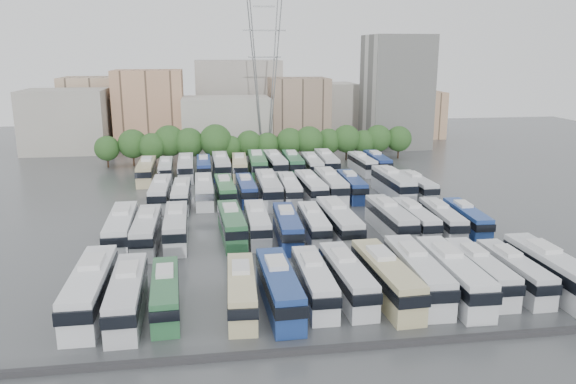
{
  "coord_description": "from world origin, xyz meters",
  "views": [
    {
      "loc": [
        -11.08,
        -70.9,
        22.53
      ],
      "look_at": [
        0.31,
        5.32,
        3.0
      ],
      "focal_mm": 35.0,
      "sensor_mm": 36.0,
      "label": 1
    }
  ],
  "objects": [
    {
      "name": "bus_r2_s5",
      "position": [
        -5.07,
        12.86,
        1.74
      ],
      "size": [
        2.71,
        11.37,
        3.55
      ],
      "rotation": [
        0.0,
        0.0,
        0.02
      ],
      "color": "navy",
      "rests_on": "ground"
    },
    {
      "name": "bus_r3_s12",
      "position": [
        18.2,
        30.06,
        1.73
      ],
      "size": [
        2.93,
        11.31,
        3.52
      ],
      "rotation": [
        0.0,
        0.0,
        0.04
      ],
      "color": "white",
      "rests_on": "ground"
    },
    {
      "name": "electricity_pylon",
      "position": [
        2.0,
        50.0,
        18.66
      ],
      "size": [
        9.0,
        6.91,
        33.83
      ],
      "color": "slate",
      "rests_on": "ground"
    },
    {
      "name": "bus_r2_s9",
      "position": [
        8.12,
        12.46,
        2.03
      ],
      "size": [
        2.89,
        13.19,
        4.14
      ],
      "rotation": [
        0.0,
        0.0,
        0.0
      ],
      "color": "silver",
      "rests_on": "ground"
    },
    {
      "name": "bus_r0_s11",
      "position": [
        14.79,
        -23.45,
        1.8
      ],
      "size": [
        2.67,
        11.71,
        3.67
      ],
      "rotation": [
        0.0,
        0.0,
        -0.01
      ],
      "color": "silver",
      "rests_on": "ground"
    },
    {
      "name": "bus_r0_s9",
      "position": [
        8.37,
        -23.57,
        2.02
      ],
      "size": [
        3.28,
        13.2,
        4.12
      ],
      "rotation": [
        0.0,
        0.0,
        -0.03
      ],
      "color": "silver",
      "rests_on": "ground"
    },
    {
      "name": "bus_r1_s2",
      "position": [
        -14.92,
        -4.99,
        1.9
      ],
      "size": [
        2.85,
        12.38,
        3.87
      ],
      "rotation": [
        0.0,
        0.0,
        0.01
      ],
      "color": "silver",
      "rests_on": "ground"
    },
    {
      "name": "bus_r1_s12",
      "position": [
        18.26,
        -6.59,
        1.76
      ],
      "size": [
        3.07,
        11.54,
        3.59
      ],
      "rotation": [
        0.0,
        0.0,
        -0.05
      ],
      "color": "silver",
      "rests_on": "ground"
    },
    {
      "name": "bus_r3_s7",
      "position": [
        1.63,
        30.85,
        2.01
      ],
      "size": [
        3.36,
        13.12,
        4.08
      ],
      "rotation": [
        0.0,
        0.0,
        0.04
      ],
      "color": "silver",
      "rests_on": "ground"
    },
    {
      "name": "bus_r1_s0",
      "position": [
        -21.27,
        -5.39,
        2.02
      ],
      "size": [
        3.15,
        13.19,
        4.12
      ],
      "rotation": [
        0.0,
        0.0,
        0.02
      ],
      "color": "silver",
      "rests_on": "ground"
    },
    {
      "name": "bus_r2_s13",
      "position": [
        21.53,
        10.81,
        1.8
      ],
      "size": [
        2.87,
        11.74,
        3.66
      ],
      "rotation": [
        0.0,
        0.0,
        0.03
      ],
      "color": "silver",
      "rests_on": "ground"
    },
    {
      "name": "bus_r3_s2",
      "position": [
        -14.7,
        30.49,
        1.94
      ],
      "size": [
        2.91,
        12.64,
        3.95
      ],
      "rotation": [
        0.0,
        0.0,
        0.01
      ],
      "color": "silver",
      "rests_on": "ground"
    },
    {
      "name": "bus_r0_s8",
      "position": [
        5.13,
        -24.15,
        2.0
      ],
      "size": [
        3.44,
        13.09,
        4.07
      ],
      "rotation": [
        0.0,
        0.0,
        0.05
      ],
      "color": "#C3B986",
      "rests_on": "ground"
    },
    {
      "name": "tree_line",
      "position": [
        -0.53,
        42.13,
        4.36
      ],
      "size": [
        65.16,
        7.89,
        8.24
      ],
      "color": "black",
      "rests_on": "ground"
    },
    {
      "name": "bus_r0_s5",
      "position": [
        -4.98,
        -24.7,
        1.92
      ],
      "size": [
        3.1,
        12.56,
        3.92
      ],
      "rotation": [
        0.0,
        0.0,
        0.03
      ],
      "color": "navy",
      "rests_on": "ground"
    },
    {
      "name": "bus_r3_s4",
      "position": [
        -8.33,
        30.5,
        2.0
      ],
      "size": [
        3.15,
        13.07,
        4.08
      ],
      "rotation": [
        0.0,
        0.0,
        0.02
      ],
      "color": "silver",
      "rests_on": "ground"
    },
    {
      "name": "bus_r0_s6",
      "position": [
        -1.58,
        -23.5,
        1.78
      ],
      "size": [
        2.55,
        11.59,
        3.63
      ],
      "rotation": [
        0.0,
        0.0,
        -0.0
      ],
      "color": "silver",
      "rests_on": "ground"
    },
    {
      "name": "apartment_tower",
      "position": [
        34.0,
        58.0,
        13.0
      ],
      "size": [
        14.0,
        14.0,
        26.0
      ],
      "primitive_type": "cube",
      "color": "silver",
      "rests_on": "ground"
    },
    {
      "name": "bus_r0_s4",
      "position": [
        -8.35,
        -24.45,
        1.77
      ],
      "size": [
        3.0,
        11.56,
        3.6
      ],
      "rotation": [
        0.0,
        0.0,
        -0.04
      ],
      "color": "#CABE8B",
      "rests_on": "ground"
    },
    {
      "name": "bus_r1_s8",
      "position": [
        4.83,
        -6.7,
        2.03
      ],
      "size": [
        3.18,
        13.26,
        4.14
      ],
      "rotation": [
        0.0,
        0.0,
        0.02
      ],
      "color": "silver",
      "rests_on": "ground"
    },
    {
      "name": "bus_r3_s5",
      "position": [
        -5.0,
        30.1,
        1.87
      ],
      "size": [
        3.18,
        12.23,
        3.8
      ],
      "rotation": [
        0.0,
        0.0,
        -0.04
      ],
      "color": "#CAB98B",
      "rests_on": "ground"
    },
    {
      "name": "bus_r2_s8",
      "position": [
        4.84,
        11.89,
        1.93
      ],
      "size": [
        3.21,
        12.61,
        3.93
      ],
      "rotation": [
        0.0,
        0.0,
        0.04
      ],
      "color": "silver",
      "rests_on": "ground"
    },
    {
      "name": "bus_r1_s7",
      "position": [
        1.79,
        -6.05,
        1.75
      ],
      "size": [
        2.67,
        11.39,
        3.56
      ],
      "rotation": [
        0.0,
        0.0,
        -0.02
      ],
      "color": "silver",
      "rests_on": "ground"
    },
    {
      "name": "bus_r3_s6",
      "position": [
        -1.69,
        30.27,
        2.09
      ],
      "size": [
        3.32,
        13.64,
        4.26
      ],
      "rotation": [
        0.0,
        0.0,
        -0.03
      ],
      "color": "#30713E",
      "rests_on": "ground"
    },
    {
      "name": "bus_r1_s13",
      "position": [
        21.61,
        -6.5,
        1.69
      ],
      "size": [
        2.92,
        11.1,
        3.45
      ],
      "rotation": [
        0.0,
        0.0,
        -0.05
      ],
      "color": "navy",
      "rests_on": "ground"
    },
    {
      "name": "parapet",
      "position": [
        0.0,
        -33.0,
        0.25
      ],
      "size": [
        56.0,
        0.5,
        0.5
      ],
      "primitive_type": "cube",
      "color": "#2D2D30",
      "rests_on": "ground"
    },
    {
      "name": "bus_r2_s3",
      "position": [
        -11.51,
        12.6,
        1.88
      ],
      "size": [
        2.82,
        12.23,
        3.83
      ],
      "rotation": [
        0.0,
        0.0,
        0.01
      ],
      "color": "silver",
      "rests_on": "ground"
    },
    {
      "name": "bus_r0_s13",
      "position": [
        21.38,
        -24.91,
        2.03
      ],
      "size": [
        3.03,
        13.2,
        4.13
      ],
      "rotation": [
        0.0,
        0.0,
        0.01
      ],
      "color": "silver",
      "rests_on": "ground"
    },
    {
      "name": "bus_r2_s12",
      "position": [
        18.1,
        12.0,
        2.06
      ],
      "size": [
        3.28,
        13.44,
        4.19
      ],
      "rotation": [
        0.0,
        0.0,
        0.03
      ],
      "color": "silver",
      "rests_on": "ground"
    },
    {
      "name": "bus_r0_s12",
      "position": [
        18.1,
        -23.88,
        1.74
      ],
      "size": [
        2.51,
        11.28,
        3.54
      ],
      "rotation": [
        0.0,
        0.0,
        0.0
      ],
      "color": "silver",
      "rests_on": "ground"
    },
    {
      "name": "bus_r3_s9",
      "position": [
        8.4,
        29.26,
        1.85
      ],
      "size": [
        2.99,
        12.1,
        3.77
      ],
      "rotation": [
        0.0,
        0.0,
        -0.03
      ],
      "color": "silver",
      "rests_on": "ground"
    },
    {
      "name": "bus_r3_s10",
      "position": [
        11.49,
        30.89,
        1.97
      ],
      "size": [
        3.21,
        12.89,
        4.02
      ],
      "rotation": [
        0.0,
        0.0,
        -0.03
      ],
      "color": "silver",
      "rests_on": "ground"
    },
    {
      "name": "bus_r2_s6",
      "position": [
        -1.78,
        11.69,
        2.08
      ],
      "size": [
        2.96,
        13.5,
        4.23
      ],
      "rotation": [
        0.0,
        0.0,
        -0.0
      ],
      "color": "silver",
      "rests_on": "ground"
    },
    {
      "name": "ground",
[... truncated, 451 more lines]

